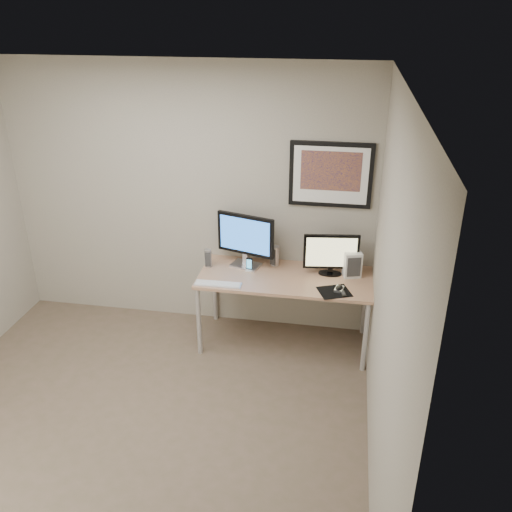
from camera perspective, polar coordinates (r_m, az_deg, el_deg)
The scene contains 14 objects.
floor at distance 4.58m, azimuth -12.47°, elevation -17.04°, with size 3.60×3.60×0.00m, color brown.
room at distance 4.08m, azimuth -12.32°, elevation 4.68°, with size 3.60×3.60×3.60m.
desk at distance 5.05m, azimuth 3.09°, elevation -2.81°, with size 1.60×0.70×0.73m.
framed_art at distance 4.97m, azimuth 7.87°, elevation 8.47°, with size 0.75×0.04×0.60m.
monitor_large at distance 5.08m, azimuth -1.11°, elevation 1.86°, with size 0.56×0.25×0.52m.
monitor_tv at distance 5.00m, azimuth 7.91°, elevation 0.25°, with size 0.51×0.14×0.40m.
speaker_left at distance 5.19m, azimuth -5.07°, elevation -0.21°, with size 0.07×0.07×0.17m, color silver.
speaker_right at distance 5.19m, azimuth 2.03°, elevation 0.04°, with size 0.08×0.08×0.20m, color silver.
phone_dock at distance 5.09m, azimuth -0.71°, elevation -0.89°, with size 0.06×0.06×0.13m, color black.
keyboard at distance 4.88m, azimuth -4.04°, elevation -2.95°, with size 0.43×0.11×0.01m, color silver.
mousepad at distance 4.80m, azimuth 8.24°, elevation -3.74°, with size 0.27×0.24×0.00m, color black.
mouse at distance 4.82m, azimuth 8.75°, elevation -3.35°, with size 0.06×0.11×0.04m, color black.
remote at distance 4.78m, azimuth 9.10°, elevation -3.80°, with size 0.04×0.15×0.02m, color black.
fan_unit at distance 5.04m, azimuth 10.10°, elevation -0.87°, with size 0.16×0.11×0.24m, color silver.
Camera 1 is at (1.50, -3.08, 3.04)m, focal length 38.00 mm.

